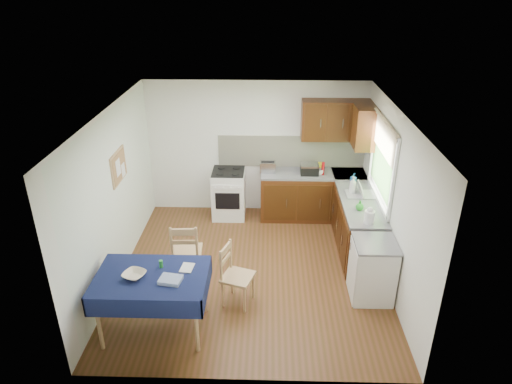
{
  "coord_description": "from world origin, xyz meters",
  "views": [
    {
      "loc": [
        0.23,
        -5.84,
        4.16
      ],
      "look_at": [
        0.05,
        0.23,
        1.25
      ],
      "focal_mm": 32.0,
      "sensor_mm": 36.0,
      "label": 1
    }
  ],
  "objects_px": {
    "chair_far": "(186,250)",
    "kettle": "(369,216)",
    "chair_near": "(235,273)",
    "dish_rack": "(360,194)",
    "sandwich_press": "(309,169)",
    "dining_table": "(152,283)",
    "toaster": "(268,167)"
  },
  "relations": [
    {
      "from": "chair_far",
      "to": "chair_near",
      "type": "xyz_separation_m",
      "value": [
        0.74,
        -0.48,
        -0.05
      ]
    },
    {
      "from": "chair_near",
      "to": "dish_rack",
      "type": "distance_m",
      "value": 2.57
    },
    {
      "from": "sandwich_press",
      "to": "dish_rack",
      "type": "distance_m",
      "value": 1.15
    },
    {
      "from": "chair_far",
      "to": "kettle",
      "type": "height_order",
      "value": "kettle"
    },
    {
      "from": "dining_table",
      "to": "sandwich_press",
      "type": "bearing_deg",
      "value": 48.51
    },
    {
      "from": "chair_far",
      "to": "toaster",
      "type": "bearing_deg",
      "value": -122.75
    },
    {
      "from": "chair_near",
      "to": "sandwich_press",
      "type": "bearing_deg",
      "value": -6.54
    },
    {
      "from": "dining_table",
      "to": "kettle",
      "type": "relative_size",
      "value": 5.44
    },
    {
      "from": "dining_table",
      "to": "chair_near",
      "type": "xyz_separation_m",
      "value": [
        0.98,
        0.57,
        -0.25
      ]
    },
    {
      "from": "toaster",
      "to": "kettle",
      "type": "relative_size",
      "value": 1.12
    },
    {
      "from": "chair_near",
      "to": "sandwich_press",
      "type": "distance_m",
      "value": 2.8
    },
    {
      "from": "dining_table",
      "to": "toaster",
      "type": "relative_size",
      "value": 4.87
    },
    {
      "from": "chair_near",
      "to": "sandwich_press",
      "type": "xyz_separation_m",
      "value": [
        1.18,
        2.48,
        0.52
      ]
    },
    {
      "from": "chair_far",
      "to": "dish_rack",
      "type": "distance_m",
      "value": 2.94
    },
    {
      "from": "dining_table",
      "to": "kettle",
      "type": "height_order",
      "value": "kettle"
    },
    {
      "from": "chair_near",
      "to": "dish_rack",
      "type": "xyz_separation_m",
      "value": [
        1.94,
        1.62,
        0.45
      ]
    },
    {
      "from": "dining_table",
      "to": "sandwich_press",
      "type": "relative_size",
      "value": 4.29
    },
    {
      "from": "dining_table",
      "to": "chair_far",
      "type": "xyz_separation_m",
      "value": [
        0.23,
        1.05,
        -0.21
      ]
    },
    {
      "from": "dining_table",
      "to": "dish_rack",
      "type": "relative_size",
      "value": 3.05
    },
    {
      "from": "chair_near",
      "to": "dish_rack",
      "type": "relative_size",
      "value": 1.99
    },
    {
      "from": "kettle",
      "to": "dining_table",
      "type": "bearing_deg",
      "value": -156.03
    },
    {
      "from": "dining_table",
      "to": "kettle",
      "type": "bearing_deg",
      "value": 17.67
    },
    {
      "from": "chair_far",
      "to": "dish_rack",
      "type": "bearing_deg",
      "value": -160.06
    },
    {
      "from": "dish_rack",
      "to": "kettle",
      "type": "bearing_deg",
      "value": -81.79
    },
    {
      "from": "chair_near",
      "to": "dish_rack",
      "type": "height_order",
      "value": "dish_rack"
    },
    {
      "from": "chair_far",
      "to": "sandwich_press",
      "type": "distance_m",
      "value": 2.82
    },
    {
      "from": "sandwich_press",
      "to": "dish_rack",
      "type": "xyz_separation_m",
      "value": [
        0.76,
        -0.86,
        -0.07
      ]
    },
    {
      "from": "sandwich_press",
      "to": "chair_near",
      "type": "bearing_deg",
      "value": -101.12
    },
    {
      "from": "sandwich_press",
      "to": "dish_rack",
      "type": "height_order",
      "value": "dish_rack"
    },
    {
      "from": "toaster",
      "to": "kettle",
      "type": "xyz_separation_m",
      "value": [
        1.48,
        -1.83,
        0.01
      ]
    },
    {
      "from": "chair_near",
      "to": "kettle",
      "type": "relative_size",
      "value": 3.55
    },
    {
      "from": "toaster",
      "to": "sandwich_press",
      "type": "height_order",
      "value": "toaster"
    }
  ]
}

